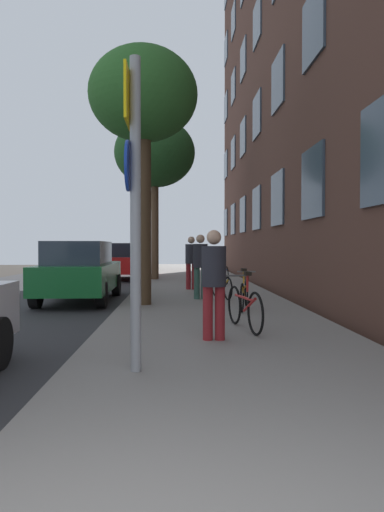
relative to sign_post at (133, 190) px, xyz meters
The scene contains 18 objects.
ground_plane 11.52m from the sign_post, 101.47° to the left, with size 41.80×41.80×0.00m, color #332D28.
road_asphalt 12.10m from the sign_post, 111.41° to the left, with size 7.00×38.00×0.01m, color #2D2D30.
sidewalk 11.35m from the sign_post, 83.57° to the left, with size 4.20×38.00×0.12m, color gray.
building_facade 13.38m from the sign_post, 70.06° to the left, with size 0.56×27.00×18.64m.
sign_post is the anchor object (origin of this frame).
traffic_light 15.54m from the sign_post, 91.89° to the left, with size 0.43×0.24×3.90m.
tree_near 6.52m from the sign_post, 92.83° to the left, with size 2.57×2.57×6.06m.
tree_far 14.59m from the sign_post, 91.57° to the left, with size 3.36×3.36×6.71m.
bicycle_0 3.37m from the sign_post, 56.97° to the left, with size 0.48×1.73×0.97m.
bicycle_1 5.55m from the sign_post, 68.07° to the left, with size 0.54×1.60×0.91m.
bicycle_2 7.44m from the sign_post, 76.52° to the left, with size 0.54×1.54×0.90m.
bicycle_3 12.14m from the sign_post, 79.18° to the left, with size 0.42×1.65×0.95m.
pedestrian_0 2.22m from the sign_post, 57.97° to the left, with size 0.50×0.50×1.63m.
pedestrian_1 7.09m from the sign_post, 80.80° to the left, with size 0.53×0.53×1.69m.
pedestrian_2 9.68m from the sign_post, 84.18° to the left, with size 0.52×0.52×1.69m.
car_1 7.77m from the sign_post, 105.94° to the left, with size 1.82×4.35×1.62m.
car_2 15.89m from the sign_post, 97.52° to the left, with size 1.80×4.12×1.62m.
car_3 24.17m from the sign_post, 95.31° to the left, with size 2.00×4.34×1.62m.
Camera 1 is at (0.31, -1.19, 1.51)m, focal length 32.27 mm.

